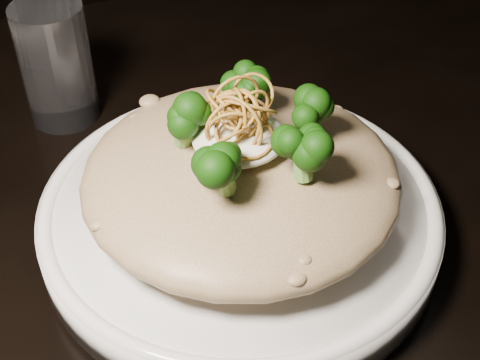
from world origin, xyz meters
The scene contains 7 objects.
table centered at (0.00, 0.00, 0.67)m, with size 1.10×0.80×0.75m.
plate centered at (0.00, -0.05, 0.77)m, with size 0.32×0.32×0.03m, color white.
risotto centered at (0.00, -0.05, 0.81)m, with size 0.25×0.25×0.05m, color brown.
broccoli centered at (0.00, -0.05, 0.86)m, with size 0.15×0.15×0.05m, color black, non-canonical shape.
cheese centered at (0.00, -0.05, 0.85)m, with size 0.07×0.07×0.02m, color white.
shallots centered at (0.00, -0.05, 0.88)m, with size 0.06×0.06×0.04m, color #8F5B1E, non-canonical shape.
drinking_glass centered at (-0.10, 0.17, 0.81)m, with size 0.07×0.07×0.12m, color white.
Camera 1 is at (-0.15, -0.41, 1.15)m, focal length 50.00 mm.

